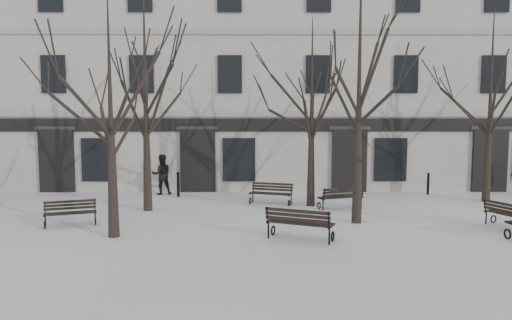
{
  "coord_description": "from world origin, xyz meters",
  "views": [
    {
      "loc": [
        -0.91,
        -14.94,
        3.76
      ],
      "look_at": [
        -0.83,
        3.0,
        1.97
      ],
      "focal_mm": 35.0,
      "sensor_mm": 36.0,
      "label": 1
    }
  ],
  "objects_px": {
    "tree_1": "(110,84)",
    "tree_2": "(360,51)",
    "bench_4": "(341,197)",
    "bench_5": "(510,214)",
    "bench_1": "(300,222)",
    "bench_0": "(70,212)",
    "bench_3": "(271,193)"
  },
  "relations": [
    {
      "from": "bench_0",
      "to": "bench_5",
      "type": "relative_size",
      "value": 0.95
    },
    {
      "from": "bench_3",
      "to": "bench_4",
      "type": "xyz_separation_m",
      "value": [
        2.65,
        -0.99,
        0.01
      ]
    },
    {
      "from": "bench_5",
      "to": "tree_1",
      "type": "bearing_deg",
      "value": 70.03
    },
    {
      "from": "tree_1",
      "to": "tree_2",
      "type": "bearing_deg",
      "value": 13.57
    },
    {
      "from": "bench_3",
      "to": "bench_1",
      "type": "bearing_deg",
      "value": -65.55
    },
    {
      "from": "bench_1",
      "to": "bench_4",
      "type": "bearing_deg",
      "value": -90.2
    },
    {
      "from": "tree_1",
      "to": "bench_3",
      "type": "relative_size",
      "value": 4.05
    },
    {
      "from": "tree_1",
      "to": "tree_2",
      "type": "xyz_separation_m",
      "value": [
        7.63,
        1.84,
        1.17
      ]
    },
    {
      "from": "bench_4",
      "to": "tree_2",
      "type": "bearing_deg",
      "value": 74.38
    },
    {
      "from": "tree_1",
      "to": "bench_1",
      "type": "bearing_deg",
      "value": -4.67
    },
    {
      "from": "tree_2",
      "to": "bench_0",
      "type": "bearing_deg",
      "value": -177.85
    },
    {
      "from": "tree_1",
      "to": "bench_5",
      "type": "bearing_deg",
      "value": 4.33
    },
    {
      "from": "bench_4",
      "to": "bench_5",
      "type": "xyz_separation_m",
      "value": [
        4.81,
        -3.28,
        -0.0
      ]
    },
    {
      "from": "bench_0",
      "to": "bench_3",
      "type": "distance_m",
      "value": 7.67
    },
    {
      "from": "tree_2",
      "to": "bench_4",
      "type": "relative_size",
      "value": 5.02
    },
    {
      "from": "tree_2",
      "to": "bench_4",
      "type": "height_order",
      "value": "tree_2"
    },
    {
      "from": "bench_4",
      "to": "bench_1",
      "type": "bearing_deg",
      "value": 48.34
    },
    {
      "from": "bench_1",
      "to": "bench_4",
      "type": "height_order",
      "value": "bench_1"
    },
    {
      "from": "tree_2",
      "to": "bench_5",
      "type": "xyz_separation_m",
      "value": [
        4.71,
        -0.91,
        -5.23
      ]
    },
    {
      "from": "bench_0",
      "to": "bench_5",
      "type": "distance_m",
      "value": 14.19
    },
    {
      "from": "bench_1",
      "to": "bench_0",
      "type": "bearing_deg",
      "value": 8.47
    },
    {
      "from": "tree_2",
      "to": "bench_3",
      "type": "height_order",
      "value": "tree_2"
    },
    {
      "from": "bench_0",
      "to": "bench_1",
      "type": "distance_m",
      "value": 7.59
    },
    {
      "from": "tree_1",
      "to": "bench_4",
      "type": "bearing_deg",
      "value": 29.23
    },
    {
      "from": "bench_3",
      "to": "bench_4",
      "type": "distance_m",
      "value": 2.83
    },
    {
      "from": "bench_3",
      "to": "bench_5",
      "type": "relative_size",
      "value": 1.0
    },
    {
      "from": "tree_2",
      "to": "bench_1",
      "type": "height_order",
      "value": "tree_2"
    },
    {
      "from": "bench_1",
      "to": "tree_1",
      "type": "bearing_deg",
      "value": 18.57
    },
    {
      "from": "tree_1",
      "to": "bench_0",
      "type": "relative_size",
      "value": 4.23
    },
    {
      "from": "tree_2",
      "to": "bench_5",
      "type": "relative_size",
      "value": 5.07
    },
    {
      "from": "tree_2",
      "to": "bench_5",
      "type": "distance_m",
      "value": 7.09
    },
    {
      "from": "bench_1",
      "to": "bench_3",
      "type": "bearing_deg",
      "value": -60.37
    }
  ]
}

